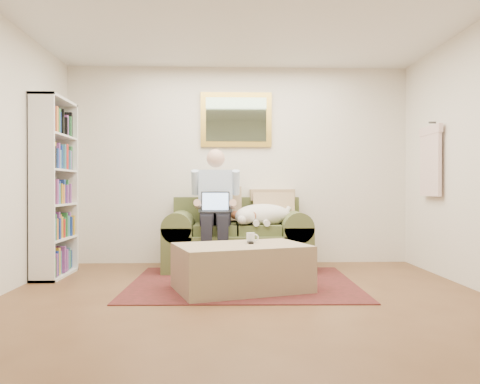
{
  "coord_description": "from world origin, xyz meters",
  "views": [
    {
      "loc": [
        -0.18,
        -3.72,
        0.99
      ],
      "look_at": [
        -0.02,
        1.39,
        0.95
      ],
      "focal_mm": 35.0,
      "sensor_mm": 36.0,
      "label": 1
    }
  ],
  "objects_px": {
    "seated_man": "(215,210)",
    "coffee_mug": "(251,238)",
    "bookshelf": "(54,187)",
    "laptop": "(215,207)",
    "ottoman": "(241,267)",
    "sofa": "(237,244)",
    "sleeping_dog": "(263,215)"
  },
  "relations": [
    {
      "from": "seated_man",
      "to": "coffee_mug",
      "type": "xyz_separation_m",
      "value": [
        0.37,
        -0.92,
        -0.24
      ]
    },
    {
      "from": "bookshelf",
      "to": "laptop",
      "type": "bearing_deg",
      "value": 6.17
    },
    {
      "from": "seated_man",
      "to": "ottoman",
      "type": "xyz_separation_m",
      "value": [
        0.27,
        -1.06,
        -0.51
      ]
    },
    {
      "from": "seated_man",
      "to": "sofa",
      "type": "bearing_deg",
      "value": 31.45
    },
    {
      "from": "seated_man",
      "to": "bookshelf",
      "type": "bearing_deg",
      "value": -171.71
    },
    {
      "from": "sofa",
      "to": "bookshelf",
      "type": "xyz_separation_m",
      "value": [
        -2.07,
        -0.42,
        0.7
      ]
    },
    {
      "from": "sleeping_dog",
      "to": "bookshelf",
      "type": "relative_size",
      "value": 0.36
    },
    {
      "from": "laptop",
      "to": "coffee_mug",
      "type": "bearing_deg",
      "value": -66.58
    },
    {
      "from": "sofa",
      "to": "sleeping_dog",
      "type": "xyz_separation_m",
      "value": [
        0.31,
        -0.09,
        0.37
      ]
    },
    {
      "from": "laptop",
      "to": "ottoman",
      "type": "height_order",
      "value": "laptop"
    },
    {
      "from": "sofa",
      "to": "coffee_mug",
      "type": "xyz_separation_m",
      "value": [
        0.11,
        -1.08,
        0.19
      ]
    },
    {
      "from": "seated_man",
      "to": "laptop",
      "type": "height_order",
      "value": "seated_man"
    },
    {
      "from": "sleeping_dog",
      "to": "coffee_mug",
      "type": "bearing_deg",
      "value": -101.71
    },
    {
      "from": "seated_man",
      "to": "sleeping_dog",
      "type": "bearing_deg",
      "value": 7.13
    },
    {
      "from": "laptop",
      "to": "bookshelf",
      "type": "relative_size",
      "value": 0.17
    },
    {
      "from": "laptop",
      "to": "bookshelf",
      "type": "distance_m",
      "value": 1.83
    },
    {
      "from": "laptop",
      "to": "sleeping_dog",
      "type": "xyz_separation_m",
      "value": [
        0.58,
        0.14,
        -0.1
      ]
    },
    {
      "from": "laptop",
      "to": "ottoman",
      "type": "distance_m",
      "value": 1.17
    },
    {
      "from": "sofa",
      "to": "seated_man",
      "type": "relative_size",
      "value": 1.19
    },
    {
      "from": "laptop",
      "to": "bookshelf",
      "type": "height_order",
      "value": "bookshelf"
    },
    {
      "from": "seated_man",
      "to": "bookshelf",
      "type": "distance_m",
      "value": 1.84
    },
    {
      "from": "laptop",
      "to": "sleeping_dog",
      "type": "bearing_deg",
      "value": 13.64
    },
    {
      "from": "sleeping_dog",
      "to": "laptop",
      "type": "bearing_deg",
      "value": -166.36
    },
    {
      "from": "sleeping_dog",
      "to": "ottoman",
      "type": "height_order",
      "value": "sleeping_dog"
    },
    {
      "from": "sofa",
      "to": "seated_man",
      "type": "distance_m",
      "value": 0.53
    },
    {
      "from": "sleeping_dog",
      "to": "sofa",
      "type": "bearing_deg",
      "value": 164.26
    },
    {
      "from": "coffee_mug",
      "to": "bookshelf",
      "type": "relative_size",
      "value": 0.05
    },
    {
      "from": "seated_man",
      "to": "ottoman",
      "type": "distance_m",
      "value": 1.21
    },
    {
      "from": "laptop",
      "to": "ottoman",
      "type": "relative_size",
      "value": 0.28
    },
    {
      "from": "seated_man",
      "to": "ottoman",
      "type": "bearing_deg",
      "value": -75.56
    },
    {
      "from": "seated_man",
      "to": "sleeping_dog",
      "type": "xyz_separation_m",
      "value": [
        0.58,
        0.07,
        -0.07
      ]
    },
    {
      "from": "laptop",
      "to": "seated_man",
      "type": "bearing_deg",
      "value": 90.0
    }
  ]
}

